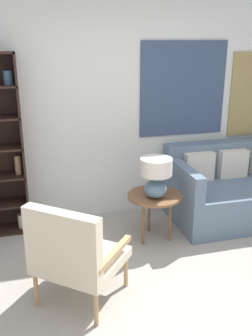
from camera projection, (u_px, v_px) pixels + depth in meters
ground_plane at (163, 324)px, 2.84m from camera, size 14.00×14.00×0.00m
wall_back at (110, 104)px, 4.27m from camera, size 6.40×0.08×2.70m
armchair at (73, 252)px, 2.91m from camera, size 0.87×0.87×0.89m
couch at (237, 190)px, 4.51m from camera, size 1.63×0.94×0.86m
side_table at (155, 199)px, 3.92m from camera, size 0.57×0.57×0.52m
table_lamp at (156, 175)px, 3.76m from camera, size 0.32×0.32×0.42m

